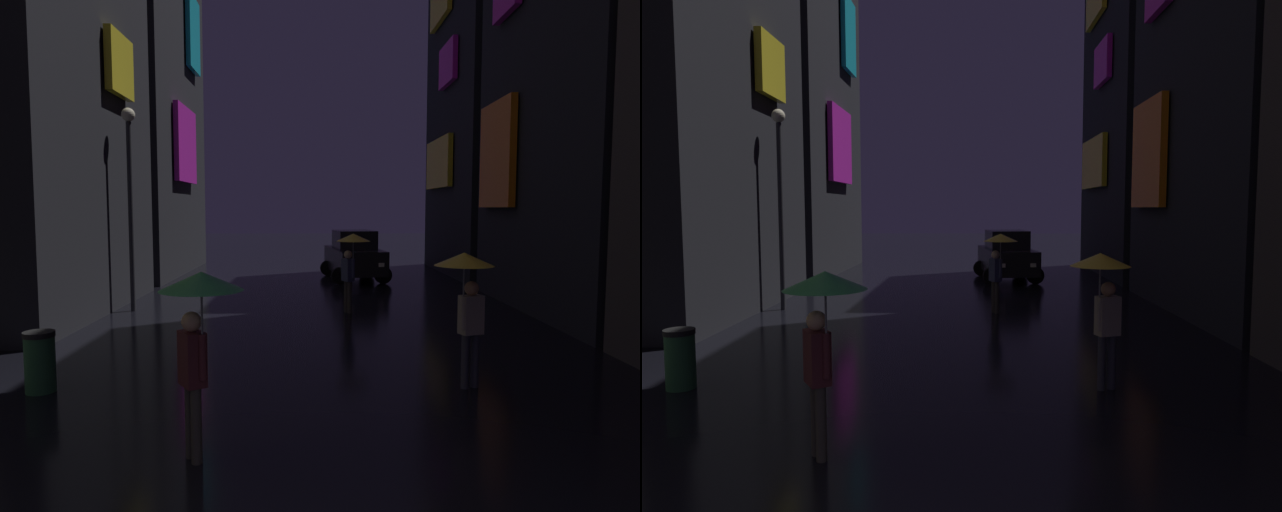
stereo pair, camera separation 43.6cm
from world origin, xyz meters
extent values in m
cube|color=yellow|center=(-5.35, 13.80, 6.64)|extent=(0.20, 1.82, 1.64)
cube|color=#F226D8|center=(-5.35, 21.91, 5.38)|extent=(0.20, 3.38, 3.07)
cube|color=#19D8F2|center=(-5.35, 23.86, 10.42)|extent=(0.20, 2.16, 3.18)
cube|color=orange|center=(5.35, 14.89, 4.36)|extent=(0.20, 2.70, 3.11)
cube|color=black|center=(7.50, 22.02, 8.35)|extent=(4.00, 8.05, 16.70)
cube|color=yellow|center=(5.35, 22.61, 4.69)|extent=(0.20, 4.12, 2.09)
cube|color=#F226D8|center=(5.35, 21.26, 8.54)|extent=(0.20, 2.35, 1.62)
cylinder|color=#38332D|center=(-1.54, 4.12, 0.42)|extent=(0.12, 0.12, 0.85)
cylinder|color=#38332D|center=(-1.44, 3.97, 0.42)|extent=(0.12, 0.12, 0.85)
cube|color=#4C1E23|center=(-1.49, 4.05, 1.15)|extent=(0.37, 0.40, 0.60)
sphere|color=tan|center=(-1.49, 4.05, 1.56)|extent=(0.22, 0.22, 0.22)
cylinder|color=#4C1E23|center=(-1.35, 3.92, 1.20)|extent=(0.09, 0.09, 0.50)
cylinder|color=slate|center=(-1.35, 3.92, 1.53)|extent=(0.02, 0.02, 0.77)
cone|color=green|center=(-1.35, 3.92, 2.02)|extent=(0.90, 0.90, 0.20)
cylinder|color=#2D2D38|center=(2.37, 6.57, 0.42)|extent=(0.12, 0.12, 0.85)
cylinder|color=#2D2D38|center=(2.20, 6.51, 0.42)|extent=(0.12, 0.12, 0.85)
cube|color=gray|center=(2.28, 6.54, 1.15)|extent=(0.39, 0.32, 0.60)
sphere|color=#9E7051|center=(2.28, 6.54, 1.56)|extent=(0.22, 0.22, 0.22)
cylinder|color=gray|center=(2.13, 6.44, 1.20)|extent=(0.09, 0.09, 0.50)
cylinder|color=slate|center=(2.13, 6.44, 1.53)|extent=(0.02, 0.02, 0.77)
cone|color=yellow|center=(2.13, 6.44, 2.02)|extent=(0.90, 0.90, 0.20)
cylinder|color=#38332D|center=(0.77, 13.01, 0.42)|extent=(0.12, 0.12, 0.85)
cylinder|color=#38332D|center=(0.85, 12.85, 0.42)|extent=(0.12, 0.12, 0.85)
cube|color=#333859|center=(0.81, 12.93, 1.15)|extent=(0.35, 0.40, 0.60)
sphere|color=beige|center=(0.81, 12.93, 1.56)|extent=(0.22, 0.22, 0.22)
cylinder|color=#333859|center=(0.93, 12.79, 1.20)|extent=(0.09, 0.09, 0.50)
cylinder|color=slate|center=(0.93, 12.79, 1.53)|extent=(0.02, 0.02, 0.77)
cone|color=yellow|center=(0.93, 12.79, 2.02)|extent=(0.90, 0.90, 0.20)
cube|color=black|center=(1.52, 19.96, 0.77)|extent=(2.22, 4.29, 0.90)
cube|color=black|center=(1.52, 19.96, 1.57)|extent=(1.67, 2.02, 0.70)
cylinder|color=black|center=(2.49, 18.74, 0.32)|extent=(0.66, 0.30, 0.64)
cylinder|color=black|center=(0.89, 18.53, 0.32)|extent=(0.66, 0.30, 0.64)
cylinder|color=black|center=(2.14, 21.39, 0.32)|extent=(0.66, 0.30, 0.64)
cylinder|color=black|center=(0.54, 21.17, 0.32)|extent=(0.66, 0.30, 0.64)
cube|color=white|center=(2.33, 17.98, 0.77)|extent=(0.21, 0.09, 0.14)
cube|color=white|center=(1.24, 17.83, 0.77)|extent=(0.21, 0.09, 0.14)
cylinder|color=#2D2D33|center=(-5.00, 13.30, 2.53)|extent=(0.14, 0.14, 5.06)
sphere|color=#F9EFCC|center=(-5.00, 13.30, 5.24)|extent=(0.36, 0.36, 0.36)
cylinder|color=#265933|center=(-4.30, 6.46, 0.42)|extent=(0.44, 0.44, 0.85)
cylinder|color=black|center=(-4.30, 6.46, 0.89)|extent=(0.46, 0.46, 0.08)
camera|label=1|loc=(-0.20, -2.08, 2.79)|focal=32.00mm
camera|label=2|loc=(0.24, -2.08, 2.79)|focal=32.00mm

